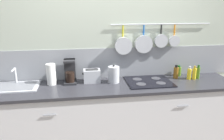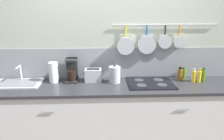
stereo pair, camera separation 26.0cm
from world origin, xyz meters
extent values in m
cube|color=#B2BCA8|center=(0.00, 0.34, 1.30)|extent=(7.20, 0.06, 2.60)
cube|color=gray|center=(0.00, 0.34, 1.12)|extent=(7.20, 0.07, 0.40)
cylinder|color=#B7BABF|center=(0.66, 0.29, 1.62)|extent=(1.34, 0.02, 0.02)
cylinder|color=gold|center=(0.15, 0.29, 1.54)|extent=(0.02, 0.02, 0.15)
cylinder|color=#B7BABF|center=(0.15, 0.25, 1.36)|extent=(0.22, 0.07, 0.22)
cylinder|color=#1959B2|center=(0.42, 0.29, 1.55)|extent=(0.02, 0.02, 0.13)
cylinder|color=#B7BABF|center=(0.42, 0.26, 1.37)|extent=(0.23, 0.05, 0.23)
cylinder|color=black|center=(0.66, 0.29, 1.55)|extent=(0.02, 0.02, 0.12)
cylinder|color=#B7BABF|center=(0.66, 0.27, 1.40)|extent=(0.18, 0.04, 0.18)
cylinder|color=orange|center=(0.84, 0.29, 1.54)|extent=(0.02, 0.02, 0.14)
cylinder|color=#B7BABF|center=(0.84, 0.27, 1.40)|extent=(0.15, 0.04, 0.15)
cube|color=silver|center=(0.00, 0.00, 0.44)|extent=(3.03, 0.56, 0.88)
cylinder|color=slate|center=(-0.76, -0.29, 0.72)|extent=(0.14, 0.01, 0.01)
cylinder|color=slate|center=(0.76, -0.29, 0.72)|extent=(0.14, 0.01, 0.01)
cube|color=#2D2D33|center=(0.00, 0.00, 0.90)|extent=(3.07, 0.60, 0.03)
cube|color=#B7BABF|center=(-1.21, 0.10, 0.92)|extent=(0.58, 0.37, 0.01)
cube|color=slate|center=(-1.21, 0.10, 0.93)|extent=(0.49, 0.29, 0.00)
cylinder|color=#B7BABF|center=(-1.21, 0.23, 1.02)|extent=(0.03, 0.03, 0.21)
cylinder|color=#B7BABF|center=(-1.21, 0.16, 1.11)|extent=(0.02, 0.15, 0.02)
cylinder|color=white|center=(-0.77, 0.15, 1.05)|extent=(0.11, 0.11, 0.26)
cube|color=#262628|center=(-0.54, 0.17, 0.93)|extent=(0.15, 0.21, 0.02)
cube|color=#262628|center=(-0.54, 0.24, 1.06)|extent=(0.14, 0.07, 0.29)
cylinder|color=black|center=(-0.54, 0.14, 1.00)|extent=(0.11, 0.11, 0.12)
cube|color=#262628|center=(-0.54, 0.19, 1.20)|extent=(0.14, 0.16, 0.02)
cube|color=#B7BABF|center=(-0.27, 0.17, 1.00)|extent=(0.21, 0.15, 0.16)
cube|color=black|center=(-0.27, 0.14, 1.08)|extent=(0.16, 0.03, 0.00)
cube|color=black|center=(-0.27, 0.19, 1.08)|extent=(0.16, 0.03, 0.00)
cube|color=black|center=(-0.38, 0.17, 1.03)|extent=(0.02, 0.02, 0.02)
cylinder|color=#B7BABF|center=(0.00, 0.11, 1.02)|extent=(0.14, 0.14, 0.21)
sphere|color=black|center=(0.00, 0.11, 1.13)|extent=(0.02, 0.02, 0.02)
cube|color=black|center=(0.44, 0.05, 0.92)|extent=(0.56, 0.47, 0.01)
cylinder|color=#38383D|center=(0.32, -0.04, 0.93)|extent=(0.12, 0.12, 0.00)
cylinder|color=#38383D|center=(0.57, -0.04, 0.93)|extent=(0.12, 0.12, 0.00)
cylinder|color=#38383D|center=(0.32, 0.14, 0.93)|extent=(0.12, 0.12, 0.00)
cylinder|color=#38383D|center=(0.57, 0.14, 0.93)|extent=(0.12, 0.12, 0.00)
cylinder|color=#8C5919|center=(0.85, 0.15, 0.99)|extent=(0.06, 0.06, 0.15)
cylinder|color=black|center=(0.85, 0.15, 1.08)|extent=(0.04, 0.04, 0.03)
cylinder|color=#4C721E|center=(0.93, 0.25, 0.98)|extent=(0.07, 0.07, 0.12)
cylinder|color=#194C19|center=(0.93, 0.25, 1.05)|extent=(0.04, 0.04, 0.03)
cylinder|color=yellow|center=(1.00, 0.09, 0.99)|extent=(0.05, 0.05, 0.14)
cylinder|color=beige|center=(1.00, 0.09, 1.08)|extent=(0.03, 0.03, 0.03)
cylinder|color=yellow|center=(1.07, 0.07, 0.99)|extent=(0.05, 0.05, 0.15)
cylinder|color=#B28C19|center=(1.07, 0.07, 1.08)|extent=(0.03, 0.03, 0.03)
cylinder|color=#4C721E|center=(1.13, 0.09, 0.99)|extent=(0.05, 0.05, 0.15)
cylinder|color=#194C19|center=(1.13, 0.09, 1.08)|extent=(0.03, 0.03, 0.03)
camera|label=1|loc=(-0.40, -2.47, 1.85)|focal=35.00mm
camera|label=2|loc=(-0.14, -2.50, 1.85)|focal=35.00mm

